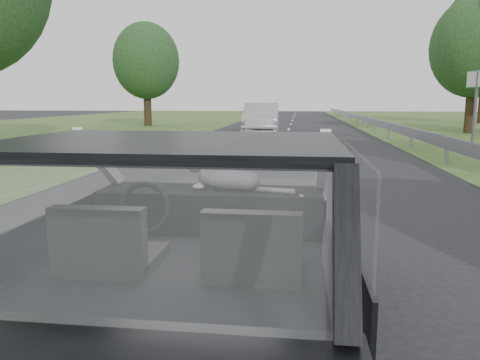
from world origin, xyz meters
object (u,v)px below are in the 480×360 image
(subject_car, at_px, (192,254))
(cat, at_px, (230,178))
(highway_sign, at_px, (475,107))
(other_car, at_px, (261,119))

(subject_car, height_order, cat, subject_car)
(subject_car, height_order, highway_sign, highway_sign)
(subject_car, xyz_separation_m, other_car, (-1.22, 20.01, 0.03))
(highway_sign, bearing_deg, subject_car, -137.60)
(other_car, bearing_deg, subject_car, -88.73)
(cat, distance_m, other_car, 19.44)
(cat, relative_size, other_car, 0.12)
(other_car, bearing_deg, cat, -88.21)
(subject_car, height_order, other_car, other_car)
(subject_car, distance_m, other_car, 20.05)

